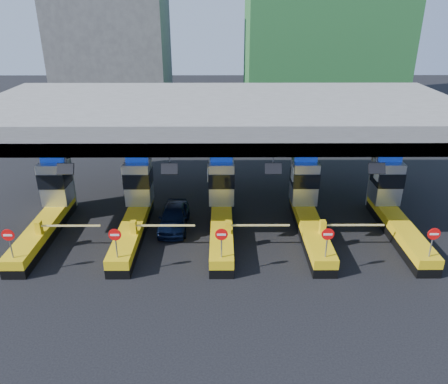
{
  "coord_description": "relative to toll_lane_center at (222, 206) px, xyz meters",
  "views": [
    {
      "loc": [
        0.02,
        -22.6,
        12.21
      ],
      "look_at": [
        0.14,
        0.0,
        2.42
      ],
      "focal_mm": 35.0,
      "sensor_mm": 36.0,
      "label": 1
    }
  ],
  "objects": [
    {
      "name": "bg_building_concrete",
      "position": [
        -14.0,
        35.72,
        7.6
      ],
      "size": [
        14.0,
        10.0,
        18.0
      ],
      "primitive_type": "cube",
      "color": "#4C4C49",
      "rests_on": "ground"
    },
    {
      "name": "toll_lane_right",
      "position": [
        5.0,
        0.0,
        0.0
      ],
      "size": [
        4.43,
        8.0,
        4.16
      ],
      "color": "black",
      "rests_on": "ground"
    },
    {
      "name": "toll_lane_far_right",
      "position": [
        10.0,
        0.0,
        0.0
      ],
      "size": [
        4.43,
        8.0,
        4.16
      ],
      "color": "black",
      "rests_on": "ground"
    },
    {
      "name": "toll_lane_far_left",
      "position": [
        -10.0,
        0.0,
        0.0
      ],
      "size": [
        4.43,
        8.0,
        4.16
      ],
      "color": "black",
      "rests_on": "ground"
    },
    {
      "name": "van",
      "position": [
        -2.8,
        0.03,
        -0.7
      ],
      "size": [
        1.68,
        4.08,
        1.39
      ],
      "primitive_type": "imported",
      "rotation": [
        0.0,
        0.0,
        -0.01
      ],
      "color": "black",
      "rests_on": "ground"
    },
    {
      "name": "toll_lane_left",
      "position": [
        -5.0,
        0.0,
        0.0
      ],
      "size": [
        4.43,
        8.0,
        4.16
      ],
      "color": "black",
      "rests_on": "ground"
    },
    {
      "name": "toll_canopy",
      "position": [
        -0.0,
        2.59,
        4.74
      ],
      "size": [
        28.0,
        12.09,
        7.0
      ],
      "color": "slate",
      "rests_on": "ground"
    },
    {
      "name": "ground",
      "position": [
        -0.0,
        -0.28,
        -1.4
      ],
      "size": [
        120.0,
        120.0,
        0.0
      ],
      "primitive_type": "plane",
      "color": "black",
      "rests_on": "ground"
    },
    {
      "name": "toll_lane_center",
      "position": [
        0.0,
        0.0,
        0.0
      ],
      "size": [
        4.43,
        8.0,
        4.16
      ],
      "color": "black",
      "rests_on": "ground"
    }
  ]
}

